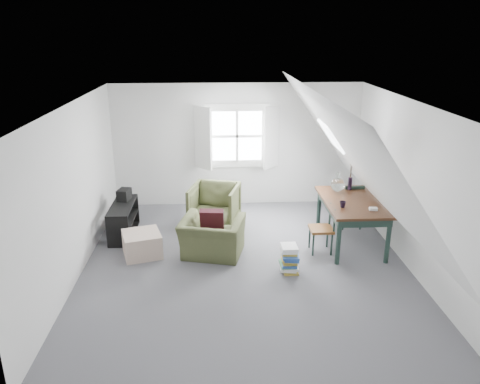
{
  "coord_description": "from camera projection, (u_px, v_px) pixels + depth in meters",
  "views": [
    {
      "loc": [
        -0.44,
        -6.52,
        3.49
      ],
      "look_at": [
        -0.05,
        0.6,
        1.0
      ],
      "focal_mm": 35.0,
      "sensor_mm": 36.0,
      "label": 1
    }
  ],
  "objects": [
    {
      "name": "wall_right",
      "position": [
        411.0,
        186.0,
        7.03
      ],
      "size": [
        0.0,
        5.5,
        5.5
      ],
      "primitive_type": "plane",
      "rotation": [
        1.57,
        0.0,
        -1.57
      ],
      "color": "silver",
      "rests_on": "ground"
    },
    {
      "name": "armchair_near",
      "position": [
        213.0,
        255.0,
        7.64
      ],
      "size": [
        1.14,
        1.05,
        0.63
      ],
      "primitive_type": "imported",
      "rotation": [
        0.0,
        0.0,
        2.9
      ],
      "color": "#3E4326",
      "rests_on": "floor"
    },
    {
      "name": "vase_twigs",
      "position": [
        350.0,
        183.0,
        8.25
      ],
      "size": [
        0.07,
        0.08,
        0.57
      ],
      "rotation": [
        0.0,
        0.0,
        -0.38
      ],
      "color": "black",
      "rests_on": "dining_table"
    },
    {
      "name": "demijohn",
      "position": [
        337.0,
        184.0,
        8.14
      ],
      "size": [
        0.24,
        0.24,
        0.34
      ],
      "rotation": [
        0.0,
        0.0,
        -0.27
      ],
      "color": "silver",
      "rests_on": "dining_table"
    },
    {
      "name": "slope_right",
      "position": [
        352.0,
        153.0,
        6.81
      ],
      "size": [
        3.19,
        5.5,
        4.48
      ],
      "primitive_type": "plane",
      "rotation": [
        0.0,
        -2.19,
        0.0
      ],
      "color": "white",
      "rests_on": "wall_right"
    },
    {
      "name": "cup",
      "position": [
        342.0,
        207.0,
        7.48
      ],
      "size": [
        0.12,
        0.12,
        0.1
      ],
      "primitive_type": "imported",
      "rotation": [
        0.0,
        0.0,
        0.17
      ],
      "color": "black",
      "rests_on": "dining_table"
    },
    {
      "name": "paper_box",
      "position": [
        373.0,
        209.0,
        7.35
      ],
      "size": [
        0.13,
        0.09,
        0.04
      ],
      "primitive_type": "cube",
      "rotation": [
        0.0,
        0.0,
        -0.1
      ],
      "color": "white",
      "rests_on": "dining_table"
    },
    {
      "name": "media_shelf",
      "position": [
        123.0,
        222.0,
        8.28
      ],
      "size": [
        0.37,
        1.12,
        0.57
      ],
      "rotation": [
        0.0,
        0.0,
        0.02
      ],
      "color": "black",
      "rests_on": "floor"
    },
    {
      "name": "skylight",
      "position": [
        331.0,
        136.0,
        8.05
      ],
      "size": [
        0.35,
        0.75,
        0.47
      ],
      "primitive_type": "cube",
      "rotation": [
        0.0,
        0.95,
        0.0
      ],
      "color": "white",
      "rests_on": "slope_right"
    },
    {
      "name": "ottoman",
      "position": [
        142.0,
        244.0,
        7.57
      ],
      "size": [
        0.72,
        0.72,
        0.39
      ],
      "primitive_type": "cube",
      "rotation": [
        0.0,
        0.0,
        0.29
      ],
      "color": "tan",
      "rests_on": "floor"
    },
    {
      "name": "magazine_stack",
      "position": [
        290.0,
        259.0,
        7.05
      ],
      "size": [
        0.31,
        0.37,
        0.42
      ],
      "rotation": [
        0.0,
        0.0,
        0.07
      ],
      "color": "#B29933",
      "rests_on": "floor"
    },
    {
      "name": "electronics_box",
      "position": [
        124.0,
        195.0,
        8.41
      ],
      "size": [
        0.25,
        0.31,
        0.22
      ],
      "primitive_type": "cube",
      "rotation": [
        0.0,
        0.0,
        -0.22
      ],
      "color": "black",
      "rests_on": "media_shelf"
    },
    {
      "name": "ceiling",
      "position": [
        246.0,
        104.0,
        6.49
      ],
      "size": [
        5.5,
        5.5,
        0.0
      ],
      "primitive_type": "plane",
      "rotation": [
        3.14,
        0.0,
        0.0
      ],
      "color": "white",
      "rests_on": "wall_back"
    },
    {
      "name": "throw_pillow",
      "position": [
        212.0,
        220.0,
        7.6
      ],
      "size": [
        0.4,
        0.26,
        0.4
      ],
      "primitive_type": "cube",
      "rotation": [
        0.31,
        0.0,
        -0.08
      ],
      "color": "#3B1018",
      "rests_on": "armchair_near"
    },
    {
      "name": "slope_left",
      "position": [
        137.0,
        156.0,
        6.65
      ],
      "size": [
        3.19,
        5.5,
        4.48
      ],
      "primitive_type": "plane",
      "rotation": [
        0.0,
        2.19,
        0.0
      ],
      "color": "white",
      "rests_on": "wall_left"
    },
    {
      "name": "dining_table",
      "position": [
        352.0,
        206.0,
        7.81
      ],
      "size": [
        0.95,
        1.58,
        0.79
      ],
      "rotation": [
        0.0,
        0.0,
        -0.08
      ],
      "color": "#321D11",
      "rests_on": "floor"
    },
    {
      "name": "wall_front",
      "position": [
        265.0,
        286.0,
        4.31
      ],
      "size": [
        5.0,
        0.0,
        5.0
      ],
      "primitive_type": "plane",
      "rotation": [
        -1.57,
        0.0,
        0.0
      ],
      "color": "silver",
      "rests_on": "ground"
    },
    {
      "name": "floor",
      "position": [
        245.0,
        265.0,
        7.32
      ],
      "size": [
        5.5,
        5.5,
        0.0
      ],
      "primitive_type": "plane",
      "color": "#535359",
      "rests_on": "ground"
    },
    {
      "name": "dining_chair_near",
      "position": [
        323.0,
        228.0,
        7.63
      ],
      "size": [
        0.37,
        0.37,
        0.79
      ],
      "rotation": [
        0.0,
        0.0,
        -1.77
      ],
      "color": "brown",
      "rests_on": "floor"
    },
    {
      "name": "wall_left",
      "position": [
        74.0,
        192.0,
        6.78
      ],
      "size": [
        0.0,
        5.5,
        5.5
      ],
      "primitive_type": "plane",
      "rotation": [
        1.57,
        0.0,
        1.57
      ],
      "color": "silver",
      "rests_on": "ground"
    },
    {
      "name": "wall_back",
      "position": [
        237.0,
        145.0,
        9.5
      ],
      "size": [
        5.0,
        0.0,
        5.0
      ],
      "primitive_type": "plane",
      "rotation": [
        1.57,
        0.0,
        0.0
      ],
      "color": "silver",
      "rests_on": "ground"
    },
    {
      "name": "dining_chair_far",
      "position": [
        351.0,
        204.0,
        8.57
      ],
      "size": [
        0.4,
        0.4,
        0.85
      ],
      "rotation": [
        0.0,
        0.0,
        2.76
      ],
      "color": "brown",
      "rests_on": "floor"
    },
    {
      "name": "armchair_far",
      "position": [
        215.0,
        225.0,
        8.8
      ],
      "size": [
        1.03,
        1.05,
        0.79
      ],
      "primitive_type": "imported",
      "rotation": [
        0.0,
        0.0,
        -0.26
      ],
      "color": "#3E4326",
      "rests_on": "floor"
    },
    {
      "name": "dormer_window",
      "position": [
        237.0,
        137.0,
        9.36
      ],
      "size": [
        1.71,
        0.35,
        1.3
      ],
      "color": "white",
      "rests_on": "wall_back"
    }
  ]
}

